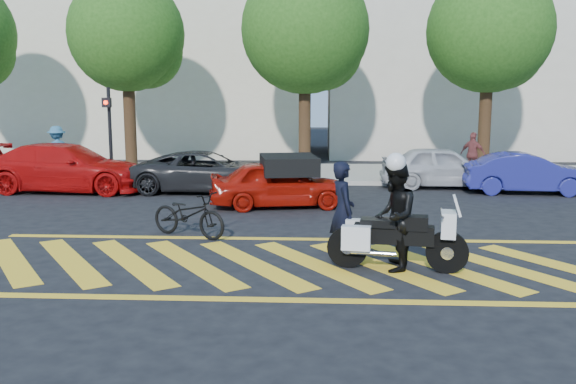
{
  "coord_description": "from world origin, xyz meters",
  "views": [
    {
      "loc": [
        0.57,
        -10.41,
        2.98
      ],
      "look_at": [
        -0.06,
        1.53,
        1.05
      ],
      "focal_mm": 38.0,
      "sensor_mm": 36.0,
      "label": 1
    }
  ],
  "objects_px": {
    "bicycle": "(189,214)",
    "parked_left": "(67,168)",
    "parked_mid_right": "(443,167)",
    "officer_moto": "(394,217)",
    "police_motorcycle": "(395,237)",
    "parked_mid_left": "(207,171)",
    "red_convertible": "(279,184)",
    "officer_bike": "(343,211)",
    "parked_right": "(527,173)"
  },
  "relations": [
    {
      "from": "officer_bike",
      "to": "parked_mid_right",
      "type": "height_order",
      "value": "officer_bike"
    },
    {
      "from": "parked_mid_right",
      "to": "parked_mid_left",
      "type": "bearing_deg",
      "value": 100.35
    },
    {
      "from": "bicycle",
      "to": "officer_moto",
      "type": "distance_m",
      "value": 4.61
    },
    {
      "from": "officer_moto",
      "to": "parked_left",
      "type": "xyz_separation_m",
      "value": [
        -9.03,
        8.04,
        -0.19
      ]
    },
    {
      "from": "parked_mid_right",
      "to": "parked_right",
      "type": "height_order",
      "value": "parked_mid_right"
    },
    {
      "from": "red_convertible",
      "to": "parked_mid_left",
      "type": "xyz_separation_m",
      "value": [
        -2.39,
        2.45,
        -0.0
      ]
    },
    {
      "from": "bicycle",
      "to": "red_convertible",
      "type": "bearing_deg",
      "value": 1.44
    },
    {
      "from": "officer_bike",
      "to": "bicycle",
      "type": "bearing_deg",
      "value": 48.27
    },
    {
      "from": "bicycle",
      "to": "parked_left",
      "type": "xyz_separation_m",
      "value": [
        -5.02,
        5.8,
        0.26
      ]
    },
    {
      "from": "officer_bike",
      "to": "parked_left",
      "type": "distance_m",
      "value": 11.02
    },
    {
      "from": "red_convertible",
      "to": "bicycle",
      "type": "bearing_deg",
      "value": 144.55
    },
    {
      "from": "police_motorcycle",
      "to": "parked_mid_left",
      "type": "distance_m",
      "value": 9.49
    },
    {
      "from": "officer_moto",
      "to": "parked_mid_left",
      "type": "height_order",
      "value": "officer_moto"
    },
    {
      "from": "parked_left",
      "to": "parked_mid_right",
      "type": "relative_size",
      "value": 1.29
    },
    {
      "from": "red_convertible",
      "to": "parked_mid_right",
      "type": "relative_size",
      "value": 0.93
    },
    {
      "from": "police_motorcycle",
      "to": "officer_moto",
      "type": "distance_m",
      "value": 0.36
    },
    {
      "from": "officer_moto",
      "to": "parked_right",
      "type": "bearing_deg",
      "value": 158.78
    },
    {
      "from": "officer_moto",
      "to": "red_convertible",
      "type": "relative_size",
      "value": 0.5
    },
    {
      "from": "police_motorcycle",
      "to": "officer_moto",
      "type": "xyz_separation_m",
      "value": [
        -0.02,
        -0.01,
        0.36
      ]
    },
    {
      "from": "police_motorcycle",
      "to": "officer_bike",
      "type": "bearing_deg",
      "value": 152.1
    },
    {
      "from": "bicycle",
      "to": "police_motorcycle",
      "type": "height_order",
      "value": "police_motorcycle"
    },
    {
      "from": "police_motorcycle",
      "to": "parked_left",
      "type": "relative_size",
      "value": 0.47
    },
    {
      "from": "bicycle",
      "to": "police_motorcycle",
      "type": "distance_m",
      "value": 4.6
    },
    {
      "from": "officer_moto",
      "to": "parked_mid_left",
      "type": "distance_m",
      "value": 9.49
    },
    {
      "from": "parked_left",
      "to": "parked_mid_right",
      "type": "distance_m",
      "value": 11.78
    },
    {
      "from": "officer_moto",
      "to": "parked_left",
      "type": "distance_m",
      "value": 12.09
    },
    {
      "from": "officer_moto",
      "to": "parked_mid_right",
      "type": "distance_m",
      "value": 9.81
    },
    {
      "from": "officer_moto",
      "to": "red_convertible",
      "type": "height_order",
      "value": "officer_moto"
    },
    {
      "from": "parked_mid_left",
      "to": "parked_right",
      "type": "bearing_deg",
      "value": -88.52
    },
    {
      "from": "parked_left",
      "to": "parked_mid_left",
      "type": "relative_size",
      "value": 1.13
    },
    {
      "from": "officer_bike",
      "to": "parked_left",
      "type": "xyz_separation_m",
      "value": [
        -8.19,
        7.37,
        -0.16
      ]
    },
    {
      "from": "parked_left",
      "to": "parked_mid_right",
      "type": "height_order",
      "value": "parked_left"
    },
    {
      "from": "red_convertible",
      "to": "parked_mid_left",
      "type": "distance_m",
      "value": 3.43
    },
    {
      "from": "officer_bike",
      "to": "police_motorcycle",
      "type": "height_order",
      "value": "officer_bike"
    },
    {
      "from": "parked_mid_right",
      "to": "officer_moto",
      "type": "bearing_deg",
      "value": 165.25
    },
    {
      "from": "officer_moto",
      "to": "parked_right",
      "type": "relative_size",
      "value": 0.5
    },
    {
      "from": "officer_moto",
      "to": "parked_left",
      "type": "bearing_deg",
      "value": -122.25
    },
    {
      "from": "police_motorcycle",
      "to": "parked_mid_left",
      "type": "bearing_deg",
      "value": 129.43
    },
    {
      "from": "bicycle",
      "to": "parked_left",
      "type": "relative_size",
      "value": 0.36
    },
    {
      "from": "red_convertible",
      "to": "parked_right",
      "type": "relative_size",
      "value": 0.99
    },
    {
      "from": "red_convertible",
      "to": "police_motorcycle",
      "type": "bearing_deg",
      "value": -167.91
    },
    {
      "from": "bicycle",
      "to": "parked_right",
      "type": "height_order",
      "value": "parked_right"
    },
    {
      "from": "red_convertible",
      "to": "parked_mid_right",
      "type": "distance_m",
      "value": 6.21
    },
    {
      "from": "parked_left",
      "to": "parked_mid_left",
      "type": "bearing_deg",
      "value": -85.43
    },
    {
      "from": "bicycle",
      "to": "parked_mid_right",
      "type": "bearing_deg",
      "value": -16.12
    },
    {
      "from": "bicycle",
      "to": "parked_mid_left",
      "type": "bearing_deg",
      "value": 33.59
    },
    {
      "from": "officer_bike",
      "to": "parked_left",
      "type": "bearing_deg",
      "value": 32.71
    },
    {
      "from": "red_convertible",
      "to": "parked_left",
      "type": "xyz_separation_m",
      "value": [
        -6.69,
        2.27,
        0.11
      ]
    },
    {
      "from": "parked_mid_left",
      "to": "parked_right",
      "type": "distance_m",
      "value": 9.71
    },
    {
      "from": "parked_mid_right",
      "to": "officer_bike",
      "type": "bearing_deg",
      "value": 159.19
    }
  ]
}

